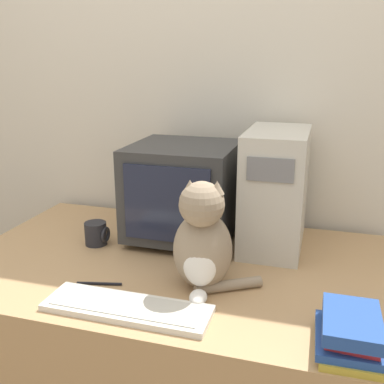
{
  "coord_description": "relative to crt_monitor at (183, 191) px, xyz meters",
  "views": [
    {
      "loc": [
        0.47,
        -0.89,
        1.4
      ],
      "look_at": [
        0.06,
        0.49,
        0.96
      ],
      "focal_mm": 42.0,
      "sensor_mm": 36.0,
      "label": 1
    }
  ],
  "objects": [
    {
      "name": "pen",
      "position": [
        -0.14,
        -0.44,
        -0.19
      ],
      "size": [
        0.14,
        0.04,
        0.01
      ],
      "color": "black",
      "rests_on": "desk"
    },
    {
      "name": "cat",
      "position": [
        0.18,
        -0.37,
        -0.04
      ],
      "size": [
        0.28,
        0.25,
        0.35
      ],
      "rotation": [
        0.0,
        0.0,
        0.15
      ],
      "color": "gray",
      "rests_on": "desk"
    },
    {
      "name": "mug",
      "position": [
        -0.29,
        -0.16,
        -0.15
      ],
      "size": [
        0.09,
        0.08,
        0.09
      ],
      "color": "#232328",
      "rests_on": "desk"
    },
    {
      "name": "computer_tower",
      "position": [
        0.34,
        0.03,
        0.03
      ],
      "size": [
        0.21,
        0.39,
        0.43
      ],
      "color": "beige",
      "rests_on": "desk"
    },
    {
      "name": "keyboard",
      "position": [
        0.01,
        -0.55,
        -0.18
      ],
      "size": [
        0.48,
        0.14,
        0.02
      ],
      "color": "silver",
      "rests_on": "desk"
    },
    {
      "name": "wall_back",
      "position": [
        0.03,
        0.31,
        0.34
      ],
      "size": [
        7.0,
        0.05,
        2.5
      ],
      "color": "beige",
      "rests_on": "ground_plane"
    },
    {
      "name": "crt_monitor",
      "position": [
        0.0,
        0.0,
        0.0
      ],
      "size": [
        0.39,
        0.39,
        0.37
      ],
      "color": "#333333",
      "rests_on": "desk"
    },
    {
      "name": "book_stack",
      "position": [
        0.6,
        -0.56,
        -0.15
      ],
      "size": [
        0.16,
        0.21,
        0.09
      ],
      "color": "gold",
      "rests_on": "desk"
    },
    {
      "name": "desk",
      "position": [
        0.03,
        -0.21,
        -0.55
      ],
      "size": [
        1.47,
        0.91,
        0.72
      ],
      "color": "tan",
      "rests_on": "ground_plane"
    }
  ]
}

